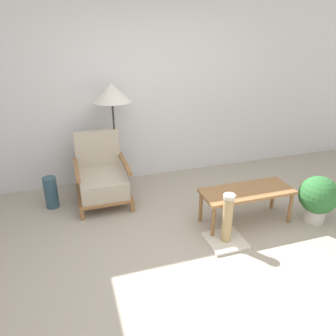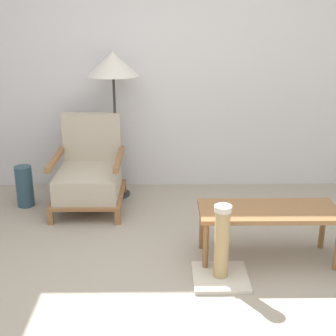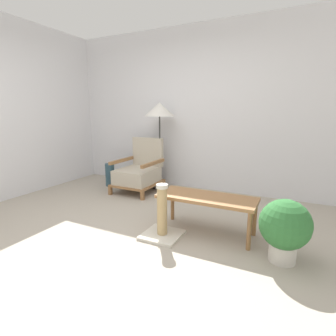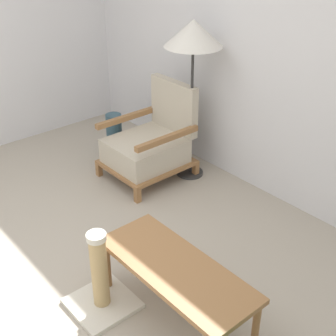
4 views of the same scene
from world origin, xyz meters
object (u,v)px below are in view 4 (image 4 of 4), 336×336
(vase, at_px, (114,133))
(scratching_post, at_px, (101,284))
(floor_lamp, at_px, (193,38))
(coffee_table, at_px, (176,273))
(armchair, at_px, (151,144))

(vase, bearing_deg, scratching_post, -37.14)
(floor_lamp, relative_size, scratching_post, 2.53)
(coffee_table, xyz_separation_m, vase, (-2.17, 1.05, -0.17))
(floor_lamp, bearing_deg, scratching_post, -61.05)
(floor_lamp, xyz_separation_m, coffee_table, (1.28, -1.31, -0.94))
(floor_lamp, relative_size, coffee_table, 1.39)
(armchair, distance_m, scratching_post, 1.74)
(floor_lamp, height_order, coffee_table, floor_lamp)
(armchair, xyz_separation_m, floor_lamp, (0.24, 0.29, 0.98))
(armchair, distance_m, vase, 0.66)
(vase, distance_m, scratching_post, 2.23)
(armchair, bearing_deg, floor_lamp, 50.23)
(armchair, xyz_separation_m, vase, (-0.64, 0.03, -0.12))
(floor_lamp, bearing_deg, armchair, -129.77)
(coffee_table, bearing_deg, vase, 154.11)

